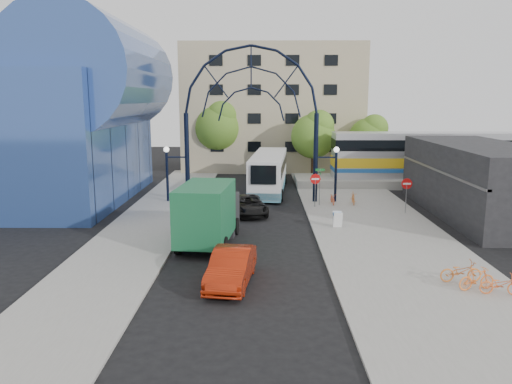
{
  "coord_description": "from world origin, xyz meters",
  "views": [
    {
      "loc": [
        0.86,
        -24.55,
        8.11
      ],
      "look_at": [
        0.47,
        6.0,
        2.36
      ],
      "focal_mm": 35.0,
      "sensor_mm": 36.0,
      "label": 1
    }
  ],
  "objects_px": {
    "sandwich_board": "(338,218)",
    "bike_far_a": "(461,271)",
    "red_sedan": "(231,267)",
    "bike_far_b": "(477,279)",
    "gateway_arch": "(251,92)",
    "tree_north_a": "(315,134)",
    "train_car": "(467,155)",
    "tree_north_b": "(219,125)",
    "street_name_sign": "(320,179)",
    "city_bus": "(269,172)",
    "bike_near_b": "(353,198)",
    "tree_north_c": "(370,136)",
    "bike_far_c": "(500,284)",
    "green_truck": "(209,213)",
    "stop_sign": "(315,182)",
    "black_suv": "(249,205)",
    "do_not_enter_sign": "(407,187)",
    "bike_near_a": "(333,199)"
  },
  "relations": [
    {
      "from": "city_bus",
      "to": "stop_sign",
      "type": "bearing_deg",
      "value": -59.58
    },
    {
      "from": "stop_sign",
      "to": "city_bus",
      "type": "bearing_deg",
      "value": 115.73
    },
    {
      "from": "tree_north_c",
      "to": "red_sedan",
      "type": "height_order",
      "value": "tree_north_c"
    },
    {
      "from": "train_car",
      "to": "green_truck",
      "type": "xyz_separation_m",
      "value": [
        -22.14,
        -19.23,
        -1.14
      ]
    },
    {
      "from": "bike_far_b",
      "to": "tree_north_c",
      "type": "bearing_deg",
      "value": -17.18
    },
    {
      "from": "stop_sign",
      "to": "train_car",
      "type": "height_order",
      "value": "train_car"
    },
    {
      "from": "tree_north_c",
      "to": "bike_near_b",
      "type": "bearing_deg",
      "value": -105.97
    },
    {
      "from": "tree_north_a",
      "to": "bike_far_c",
      "type": "height_order",
      "value": "tree_north_a"
    },
    {
      "from": "do_not_enter_sign",
      "to": "bike_far_b",
      "type": "distance_m",
      "value": 14.54
    },
    {
      "from": "stop_sign",
      "to": "bike_near_b",
      "type": "bearing_deg",
      "value": 16.83
    },
    {
      "from": "street_name_sign",
      "to": "black_suv",
      "type": "bearing_deg",
      "value": -153.29
    },
    {
      "from": "street_name_sign",
      "to": "sandwich_board",
      "type": "bearing_deg",
      "value": -86.54
    },
    {
      "from": "tree_north_b",
      "to": "bike_far_a",
      "type": "height_order",
      "value": "tree_north_b"
    },
    {
      "from": "gateway_arch",
      "to": "tree_north_c",
      "type": "xyz_separation_m",
      "value": [
        12.12,
        13.93,
        -4.28
      ]
    },
    {
      "from": "sandwich_board",
      "to": "city_bus",
      "type": "xyz_separation_m",
      "value": [
        -4.16,
        12.99,
        0.99
      ]
    },
    {
      "from": "green_truck",
      "to": "tree_north_a",
      "type": "bearing_deg",
      "value": 75.86
    },
    {
      "from": "tree_north_a",
      "to": "bike_near_b",
      "type": "height_order",
      "value": "tree_north_a"
    },
    {
      "from": "train_car",
      "to": "tree_north_c",
      "type": "xyz_separation_m",
      "value": [
        -7.88,
        5.93,
        1.37
      ]
    },
    {
      "from": "tree_north_b",
      "to": "green_truck",
      "type": "bearing_deg",
      "value": -86.33
    },
    {
      "from": "tree_north_b",
      "to": "black_suv",
      "type": "relative_size",
      "value": 1.66
    },
    {
      "from": "gateway_arch",
      "to": "street_name_sign",
      "type": "bearing_deg",
      "value": -15.07
    },
    {
      "from": "train_car",
      "to": "do_not_enter_sign",
      "type": "bearing_deg",
      "value": -126.87
    },
    {
      "from": "city_bus",
      "to": "bike_near_b",
      "type": "distance_m",
      "value": 8.87
    },
    {
      "from": "red_sedan",
      "to": "bike_near_a",
      "type": "distance_m",
      "value": 17.9
    },
    {
      "from": "street_name_sign",
      "to": "bike_far_b",
      "type": "bearing_deg",
      "value": -74.49
    },
    {
      "from": "city_bus",
      "to": "bike_far_b",
      "type": "height_order",
      "value": "city_bus"
    },
    {
      "from": "train_car",
      "to": "tree_north_b",
      "type": "relative_size",
      "value": 3.14
    },
    {
      "from": "do_not_enter_sign",
      "to": "tree_north_b",
      "type": "relative_size",
      "value": 0.31
    },
    {
      "from": "train_car",
      "to": "black_suv",
      "type": "bearing_deg",
      "value": -149.02
    },
    {
      "from": "tree_north_a",
      "to": "bike_far_a",
      "type": "distance_m",
      "value": 29.9
    },
    {
      "from": "green_truck",
      "to": "bike_far_c",
      "type": "xyz_separation_m",
      "value": [
        12.84,
        -7.7,
        -1.2
      ]
    },
    {
      "from": "gateway_arch",
      "to": "bike_far_c",
      "type": "height_order",
      "value": "gateway_arch"
    },
    {
      "from": "red_sedan",
      "to": "bike_near_b",
      "type": "height_order",
      "value": "red_sedan"
    },
    {
      "from": "tree_north_b",
      "to": "sandwich_board",
      "type": "bearing_deg",
      "value": -68.41
    },
    {
      "from": "city_bus",
      "to": "bike_near_b",
      "type": "bearing_deg",
      "value": -38.78
    },
    {
      "from": "bike_far_a",
      "to": "bike_far_b",
      "type": "distance_m",
      "value": 0.99
    },
    {
      "from": "tree_north_a",
      "to": "bike_near_b",
      "type": "xyz_separation_m",
      "value": [
        1.7,
        -13.01,
        -4.02
      ]
    },
    {
      "from": "tree_north_b",
      "to": "red_sedan",
      "type": "bearing_deg",
      "value": -84.24
    },
    {
      "from": "train_car",
      "to": "bike_far_a",
      "type": "height_order",
      "value": "train_car"
    },
    {
      "from": "sandwich_board",
      "to": "bike_far_b",
      "type": "height_order",
      "value": "bike_far_b"
    },
    {
      "from": "tree_north_a",
      "to": "black_suv",
      "type": "relative_size",
      "value": 1.46
    },
    {
      "from": "bike_near_b",
      "to": "tree_north_c",
      "type": "bearing_deg",
      "value": 77.1
    },
    {
      "from": "tree_north_c",
      "to": "bike_near_b",
      "type": "relative_size",
      "value": 4.22
    },
    {
      "from": "sandwich_board",
      "to": "bike_far_a",
      "type": "xyz_separation_m",
      "value": [
        4.03,
        -9.47,
        -0.14
      ]
    },
    {
      "from": "bike_near_a",
      "to": "tree_north_b",
      "type": "bearing_deg",
      "value": 119.9
    },
    {
      "from": "black_suv",
      "to": "bike_far_a",
      "type": "distance_m",
      "value": 16.58
    },
    {
      "from": "city_bus",
      "to": "train_car",
      "type": "bearing_deg",
      "value": 13.97
    },
    {
      "from": "do_not_enter_sign",
      "to": "tree_north_a",
      "type": "distance_m",
      "value": 16.86
    },
    {
      "from": "gateway_arch",
      "to": "tree_north_a",
      "type": "height_order",
      "value": "gateway_arch"
    },
    {
      "from": "red_sedan",
      "to": "bike_far_b",
      "type": "distance_m",
      "value": 10.47
    }
  ]
}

